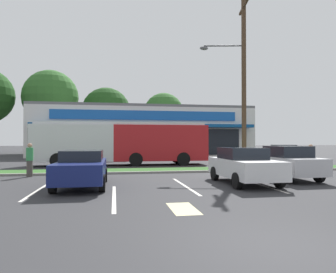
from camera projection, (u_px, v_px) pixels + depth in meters
name	position (u px, v px, depth m)	size (l,w,h in m)	color
ground_plane	(287.00, 252.00, 5.13)	(240.00, 240.00, 0.00)	#2D2D30
grass_median	(161.00, 170.00, 18.92)	(56.00, 2.20, 0.12)	#2D5B23
curb_lip	(164.00, 172.00, 17.72)	(56.00, 0.24, 0.12)	gray
parking_stripe_0	(39.00, 190.00, 11.70)	(0.12, 4.80, 0.01)	silver
parking_stripe_1	(114.00, 197.00, 10.16)	(0.12, 4.80, 0.01)	silver
parking_stripe_2	(185.00, 186.00, 12.71)	(0.12, 4.80, 0.01)	silver
parking_stripe_3	(258.00, 184.00, 13.20)	(0.12, 4.80, 0.01)	silver
lot_arrow	(183.00, 208.00, 8.44)	(0.70, 1.60, 0.01)	beige
storefront_building	(142.00, 132.00, 40.53)	(26.27, 12.86, 6.11)	silver
tree_left	(51.00, 98.00, 46.74)	(8.23, 8.23, 12.56)	#473323
tree_mid_left	(106.00, 112.00, 50.68)	(7.98, 7.98, 10.60)	#473323
tree_mid	(164.00, 113.00, 50.81)	(6.51, 6.51, 9.75)	#473323
utility_pole	(242.00, 78.00, 20.13)	(3.13, 2.38, 11.23)	#4C3826
city_bus	(122.00, 142.00, 23.60)	(13.00, 2.67, 3.25)	#AD191E
car_0	(244.00, 165.00, 13.37)	(1.98, 4.35, 1.56)	silver
car_1	(82.00, 168.00, 12.46)	(1.93, 4.58, 1.47)	navy
car_3	(105.00, 153.00, 28.50)	(4.76, 1.90, 1.39)	#515459
car_4	(286.00, 162.00, 14.96)	(1.89, 4.44, 1.61)	#B7B7BC
car_5	(285.00, 151.00, 33.08)	(4.76, 2.00, 1.44)	#0C3F1E
pedestrian_near_bench	(311.00, 158.00, 18.36)	(0.33, 0.33, 1.66)	#1E2338
pedestrian_by_pole	(30.00, 160.00, 15.94)	(0.35, 0.35, 1.73)	#47423D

